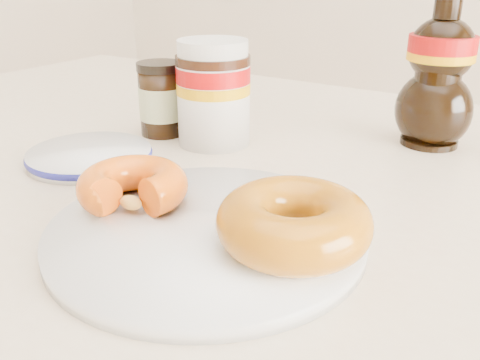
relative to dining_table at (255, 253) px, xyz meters
The scene contains 8 objects.
dining_table is the anchor object (origin of this frame).
plate 0.16m from the dining_table, 77.01° to the right, with size 0.26×0.26×0.01m.
donut_bitten 0.18m from the dining_table, 111.46° to the right, with size 0.10×0.10×0.03m, color #C8490B.
donut_whole 0.19m from the dining_table, 48.18° to the right, with size 0.12×0.12×0.04m, color #A0580A.
nutella_jar 0.20m from the dining_table, 144.16° to the left, with size 0.09×0.09×0.12m.
syrup_bottle 0.30m from the dining_table, 62.38° to the left, with size 0.09×0.08×0.18m, color black, non-canonical shape.
dark_jar 0.24m from the dining_table, 158.90° to the left, with size 0.06×0.06×0.09m.
blue_rim_saucer 0.21m from the dining_table, 164.43° to the right, with size 0.14×0.14×0.01m.
Camera 1 is at (0.26, -0.33, 0.96)m, focal length 40.00 mm.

